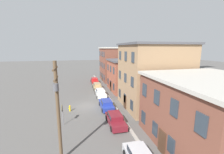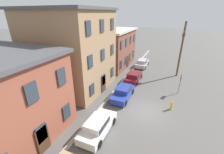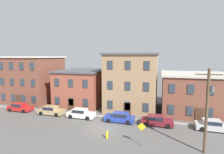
{
  "view_description": "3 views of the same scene",
  "coord_description": "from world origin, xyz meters",
  "px_view_note": "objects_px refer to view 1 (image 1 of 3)",
  "views": [
    {
      "loc": [
        24.01,
        -1.35,
        9.52
      ],
      "look_at": [
        0.8,
        4.18,
        4.93
      ],
      "focal_mm": 24.0,
      "sensor_mm": 36.0,
      "label": 1
    },
    {
      "loc": [
        -13.62,
        -2.01,
        9.74
      ],
      "look_at": [
        -0.89,
        3.37,
        3.77
      ],
      "focal_mm": 24.0,
      "sensor_mm": 36.0,
      "label": 2
    },
    {
      "loc": [
        7.41,
        -21.57,
        9.68
      ],
      "look_at": [
        0.38,
        3.51,
        6.67
      ],
      "focal_mm": 28.0,
      "sensor_mm": 36.0,
      "label": 3
    }
  ],
  "objects_px": {
    "car_white": "(101,93)",
    "caution_sign": "(62,111)",
    "car_maroon": "(115,119)",
    "utility_pole": "(58,107)",
    "car_tan": "(97,86)",
    "car_blue": "(106,104)",
    "car_red": "(95,80)",
    "fire_hydrant": "(70,108)"
  },
  "relations": [
    {
      "from": "car_tan",
      "to": "car_white",
      "type": "xyz_separation_m",
      "value": [
        5.5,
        -0.08,
        0.0
      ]
    },
    {
      "from": "car_tan",
      "to": "car_maroon",
      "type": "bearing_deg",
      "value": -0.23
    },
    {
      "from": "utility_pole",
      "to": "fire_hydrant",
      "type": "relative_size",
      "value": 8.95
    },
    {
      "from": "utility_pole",
      "to": "caution_sign",
      "type": "bearing_deg",
      "value": -176.86
    },
    {
      "from": "caution_sign",
      "to": "fire_hydrant",
      "type": "xyz_separation_m",
      "value": [
        -4.14,
        0.68,
        -1.34
      ]
    },
    {
      "from": "car_red",
      "to": "car_tan",
      "type": "height_order",
      "value": "same"
    },
    {
      "from": "car_red",
      "to": "utility_pole",
      "type": "xyz_separation_m",
      "value": [
        28.72,
        -6.32,
        4.09
      ]
    },
    {
      "from": "car_red",
      "to": "car_maroon",
      "type": "relative_size",
      "value": 1.0
    },
    {
      "from": "caution_sign",
      "to": "car_maroon",
      "type": "bearing_deg",
      "value": 77.45
    },
    {
      "from": "fire_hydrant",
      "to": "car_tan",
      "type": "bearing_deg",
      "value": 153.47
    },
    {
      "from": "car_maroon",
      "to": "fire_hydrant",
      "type": "height_order",
      "value": "car_maroon"
    },
    {
      "from": "caution_sign",
      "to": "car_white",
      "type": "bearing_deg",
      "value": 148.08
    },
    {
      "from": "car_red",
      "to": "car_white",
      "type": "distance_m",
      "value": 12.08
    },
    {
      "from": "caution_sign",
      "to": "fire_hydrant",
      "type": "relative_size",
      "value": 2.83
    },
    {
      "from": "car_white",
      "to": "car_maroon",
      "type": "distance_m",
      "value": 11.75
    },
    {
      "from": "car_white",
      "to": "fire_hydrant",
      "type": "bearing_deg",
      "value": -42.94
    },
    {
      "from": "car_red",
      "to": "fire_hydrant",
      "type": "xyz_separation_m",
      "value": [
        18.25,
        -5.98,
        -0.27
      ]
    },
    {
      "from": "car_maroon",
      "to": "car_blue",
      "type": "bearing_deg",
      "value": -178.86
    },
    {
      "from": "car_maroon",
      "to": "utility_pole",
      "type": "xyz_separation_m",
      "value": [
        4.9,
        -6.09,
        4.09
      ]
    },
    {
      "from": "car_tan",
      "to": "caution_sign",
      "type": "height_order",
      "value": "caution_sign"
    },
    {
      "from": "car_white",
      "to": "utility_pole",
      "type": "distance_m",
      "value": 18.19
    },
    {
      "from": "car_tan",
      "to": "car_white",
      "type": "bearing_deg",
      "value": -0.86
    },
    {
      "from": "car_tan",
      "to": "car_maroon",
      "type": "relative_size",
      "value": 1.0
    },
    {
      "from": "car_red",
      "to": "utility_pole",
      "type": "distance_m",
      "value": 29.69
    },
    {
      "from": "car_tan",
      "to": "caution_sign",
      "type": "bearing_deg",
      "value": -22.37
    },
    {
      "from": "car_blue",
      "to": "fire_hydrant",
      "type": "relative_size",
      "value": 4.58
    },
    {
      "from": "car_red",
      "to": "car_white",
      "type": "bearing_deg",
      "value": -1.12
    },
    {
      "from": "car_white",
      "to": "caution_sign",
      "type": "bearing_deg",
      "value": -31.92
    },
    {
      "from": "car_white",
      "to": "car_tan",
      "type": "bearing_deg",
      "value": 179.14
    },
    {
      "from": "car_tan",
      "to": "car_maroon",
      "type": "distance_m",
      "value": 17.25
    },
    {
      "from": "car_red",
      "to": "car_tan",
      "type": "distance_m",
      "value": 6.58
    },
    {
      "from": "car_tan",
      "to": "car_maroon",
      "type": "height_order",
      "value": "same"
    },
    {
      "from": "car_red",
      "to": "caution_sign",
      "type": "xyz_separation_m",
      "value": [
        22.39,
        -6.66,
        1.08
      ]
    },
    {
      "from": "car_white",
      "to": "caution_sign",
      "type": "xyz_separation_m",
      "value": [
        10.32,
        -6.43,
        1.08
      ]
    },
    {
      "from": "car_tan",
      "to": "car_maroon",
      "type": "xyz_separation_m",
      "value": [
        17.25,
        -0.07,
        0.0
      ]
    },
    {
      "from": "car_tan",
      "to": "utility_pole",
      "type": "distance_m",
      "value": 23.35
    },
    {
      "from": "car_red",
      "to": "fire_hydrant",
      "type": "distance_m",
      "value": 19.21
    },
    {
      "from": "car_white",
      "to": "caution_sign",
      "type": "distance_m",
      "value": 12.2
    },
    {
      "from": "car_maroon",
      "to": "utility_pole",
      "type": "relative_size",
      "value": 0.51
    },
    {
      "from": "utility_pole",
      "to": "fire_hydrant",
      "type": "bearing_deg",
      "value": 178.18
    },
    {
      "from": "car_blue",
      "to": "caution_sign",
      "type": "height_order",
      "value": "caution_sign"
    },
    {
      "from": "car_white",
      "to": "utility_pole",
      "type": "bearing_deg",
      "value": -20.06
    }
  ]
}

